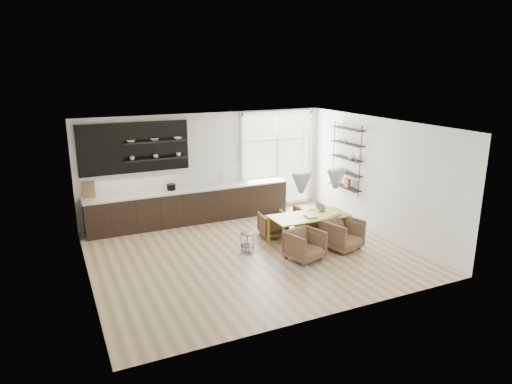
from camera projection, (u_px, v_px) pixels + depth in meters
name	position (u px, v px, depth m)	size (l,w,h in m)	color
room	(255.00, 178.00, 11.19)	(7.02, 6.01, 2.91)	#D8B88A
kitchen_run	(188.00, 201.00, 12.29)	(5.54, 0.69, 2.75)	black
right_shelving	(347.00, 160.00, 12.34)	(0.26, 1.22, 1.90)	black
dining_table	(310.00, 217.00, 10.84)	(1.89, 0.87, 0.69)	gold
armchair_back_left	(273.00, 224.00, 11.37)	(0.64, 0.66, 0.60)	#805D47
armchair_back_right	(312.00, 219.00, 11.65)	(0.75, 0.77, 0.70)	#805D47
armchair_front_left	(305.00, 245.00, 9.97)	(0.71, 0.73, 0.66)	#805D47
armchair_front_right	(342.00, 234.00, 10.53)	(0.77, 0.79, 0.72)	#805D47
wire_stool	(247.00, 239.00, 10.47)	(0.33, 0.33, 0.42)	black
table_book	(306.00, 216.00, 10.71)	(0.25, 0.34, 0.03)	white
table_bowl	(322.00, 209.00, 11.17)	(0.20, 0.20, 0.06)	#54845B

